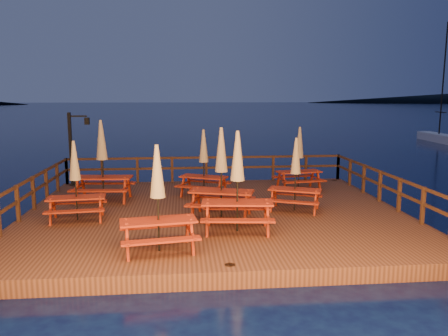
% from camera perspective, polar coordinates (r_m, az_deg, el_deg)
% --- Properties ---
extents(ground, '(500.00, 500.00, 0.00)m').
position_cam_1_polar(ground, '(14.28, -1.22, -7.12)').
color(ground, black).
rests_on(ground, ground).
extents(deck, '(12.00, 10.00, 0.40)m').
position_cam_1_polar(deck, '(14.23, -1.23, -6.35)').
color(deck, '#452516').
rests_on(deck, ground).
extents(deck_piles, '(11.44, 9.44, 1.40)m').
position_cam_1_polar(deck_piles, '(14.37, -1.22, -8.27)').
color(deck_piles, '#371D11').
rests_on(deck_piles, ground).
extents(railing, '(11.80, 9.75, 1.10)m').
position_cam_1_polar(railing, '(15.74, -1.72, -1.21)').
color(railing, '#371D11').
rests_on(railing, deck).
extents(lamp_post, '(0.85, 0.18, 3.00)m').
position_cam_1_polar(lamp_post, '(18.82, -18.94, 3.21)').
color(lamp_post, black).
rests_on(lamp_post, deck).
extents(sailboat, '(1.76, 7.13, 10.48)m').
position_cam_1_polar(sailboat, '(42.93, 26.57, 3.48)').
color(sailboat, silver).
rests_on(sailboat, ground).
extents(picnic_table_0, '(2.13, 1.81, 2.84)m').
position_cam_1_polar(picnic_table_0, '(15.82, -15.63, 1.12)').
color(picnic_table_0, maroon).
rests_on(picnic_table_0, deck).
extents(picnic_table_1, '(2.16, 2.00, 2.47)m').
position_cam_1_polar(picnic_table_1, '(15.98, -2.67, 0.83)').
color(picnic_table_1, maroon).
rests_on(picnic_table_1, deck).
extents(picnic_table_2, '(2.09, 1.78, 2.76)m').
position_cam_1_polar(picnic_table_2, '(11.75, 1.77, -1.56)').
color(picnic_table_2, maroon).
rests_on(picnic_table_2, deck).
extents(picnic_table_3, '(2.05, 1.90, 2.36)m').
position_cam_1_polar(picnic_table_3, '(14.10, 9.32, -0.67)').
color(picnic_table_3, maroon).
rests_on(picnic_table_3, deck).
extents(picnic_table_4, '(2.00, 1.73, 2.56)m').
position_cam_1_polar(picnic_table_4, '(10.37, -8.64, -3.73)').
color(picnic_table_4, maroon).
rests_on(picnic_table_4, deck).
extents(picnic_table_5, '(1.93, 1.67, 2.47)m').
position_cam_1_polar(picnic_table_5, '(17.31, 9.79, 1.38)').
color(picnic_table_5, maroon).
rests_on(picnic_table_5, deck).
extents(picnic_table_6, '(2.28, 2.05, 2.74)m').
position_cam_1_polar(picnic_table_6, '(13.14, -0.35, -0.41)').
color(picnic_table_6, maroon).
rests_on(picnic_table_6, deck).
extents(picnic_table_7, '(1.79, 1.53, 2.38)m').
position_cam_1_polar(picnic_table_7, '(13.55, -18.84, -1.43)').
color(picnic_table_7, maroon).
rests_on(picnic_table_7, deck).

